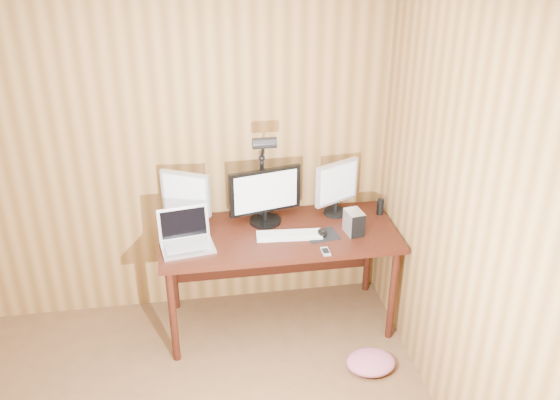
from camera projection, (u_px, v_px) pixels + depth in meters
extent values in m
plane|color=silver|center=(40.00, 3.00, 1.66)|extent=(4.00, 4.00, 0.00)
plane|color=olive|center=(134.00, 152.00, 3.98)|extent=(4.00, 0.00, 4.00)
plane|color=olive|center=(534.00, 305.00, 2.46)|extent=(0.00, 4.00, 4.00)
cube|color=#35130B|center=(279.00, 235.00, 4.02)|extent=(1.60, 0.70, 0.04)
cube|color=#35130B|center=(272.00, 245.00, 4.43)|extent=(1.48, 0.02, 0.51)
cylinder|color=#35130B|center=(173.00, 316.00, 3.83)|extent=(0.05, 0.05, 0.71)
cylinder|color=#35130B|center=(173.00, 267.00, 4.34)|extent=(0.05, 0.05, 0.71)
cylinder|color=#35130B|center=(393.00, 295.00, 4.04)|extent=(0.05, 0.05, 0.71)
cylinder|color=#35130B|center=(368.00, 251.00, 4.55)|extent=(0.05, 0.05, 0.71)
cylinder|color=black|center=(265.00, 221.00, 4.14)|extent=(0.22, 0.22, 0.02)
cylinder|color=black|center=(265.00, 215.00, 4.12)|extent=(0.03, 0.03, 0.06)
cube|color=black|center=(265.00, 191.00, 4.03)|extent=(0.51, 0.14, 0.32)
cube|color=silver|center=(266.00, 192.00, 4.02)|extent=(0.44, 0.10, 0.27)
cylinder|color=black|center=(188.00, 224.00, 4.10)|extent=(0.17, 0.17, 0.02)
cylinder|color=black|center=(188.00, 218.00, 4.08)|extent=(0.03, 0.03, 0.07)
cube|color=silver|center=(186.00, 193.00, 3.99)|extent=(0.33, 0.19, 0.30)
cube|color=silver|center=(185.00, 194.00, 3.98)|extent=(0.28, 0.14, 0.26)
cylinder|color=black|center=(335.00, 212.00, 4.25)|extent=(0.17, 0.17, 0.02)
cylinder|color=black|center=(336.00, 206.00, 4.23)|extent=(0.03, 0.03, 0.07)
cube|color=silver|center=(337.00, 182.00, 4.14)|extent=(0.33, 0.18, 0.30)
cube|color=silver|center=(338.00, 183.00, 4.13)|extent=(0.28, 0.14, 0.26)
cube|color=silver|center=(188.00, 247.00, 3.82)|extent=(0.36, 0.28, 0.02)
cube|color=silver|center=(183.00, 223.00, 3.87)|extent=(0.34, 0.10, 0.22)
cube|color=black|center=(183.00, 223.00, 3.87)|extent=(0.29, 0.08, 0.18)
cube|color=#B2B2B7|center=(188.00, 246.00, 3.82)|extent=(0.30, 0.18, 0.00)
cube|color=silver|center=(289.00, 235.00, 3.96)|extent=(0.45, 0.16, 0.02)
cube|color=white|center=(289.00, 234.00, 3.95)|extent=(0.41, 0.14, 0.00)
cube|color=black|center=(322.00, 235.00, 3.97)|extent=(0.23, 0.20, 0.00)
ellipsoid|color=black|center=(322.00, 233.00, 3.96)|extent=(0.10, 0.12, 0.04)
cube|color=silver|center=(354.00, 222.00, 3.97)|extent=(0.12, 0.16, 0.16)
cube|color=black|center=(359.00, 227.00, 3.91)|extent=(0.10, 0.02, 0.16)
cube|color=silver|center=(326.00, 252.00, 3.78)|extent=(0.05, 0.10, 0.01)
cube|color=black|center=(326.00, 251.00, 3.78)|extent=(0.04, 0.06, 0.00)
cylinder|color=black|center=(380.00, 207.00, 4.22)|extent=(0.05, 0.05, 0.12)
cube|color=black|center=(263.00, 216.00, 4.24)|extent=(0.05, 0.06, 0.06)
cylinder|color=black|center=(262.00, 187.00, 4.14)|extent=(0.03, 0.03, 0.44)
sphere|color=black|center=(262.00, 158.00, 4.04)|extent=(0.05, 0.05, 0.05)
cylinder|color=black|center=(263.00, 150.00, 3.94)|extent=(0.02, 0.15, 0.18)
cylinder|color=black|center=(265.00, 143.00, 3.82)|extent=(0.16, 0.07, 0.07)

